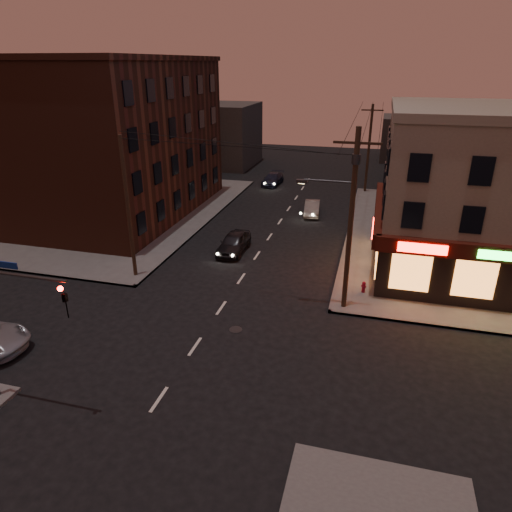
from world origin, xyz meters
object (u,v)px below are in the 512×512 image
(sedan_mid, at_px, (312,208))
(sedan_far, at_px, (273,179))
(sedan_near, at_px, (234,243))
(fire_hydrant, at_px, (364,286))

(sedan_mid, height_order, sedan_far, sedan_far)
(sedan_near, distance_m, sedan_mid, 11.29)
(sedan_near, bearing_deg, fire_hydrant, -24.18)
(sedan_near, height_order, fire_hydrant, sedan_near)
(sedan_near, distance_m, sedan_far, 20.53)
(sedan_mid, relative_size, fire_hydrant, 5.40)
(sedan_near, relative_size, sedan_far, 0.98)
(sedan_mid, height_order, fire_hydrant, sedan_mid)
(fire_hydrant, bearing_deg, sedan_far, 114.69)
(sedan_far, bearing_deg, sedan_mid, -55.60)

